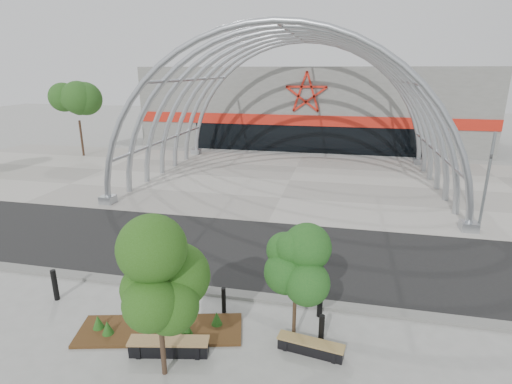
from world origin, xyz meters
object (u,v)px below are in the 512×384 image
street_tree_1 (296,268)px  street_tree_0 (156,271)px  bench_0 (169,347)px  bollard_2 (224,300)px  signal_pole (487,181)px  bench_1 (310,347)px

street_tree_1 → street_tree_0: bearing=-146.2°
bench_0 → bollard_2: bollard_2 is taller
street_tree_1 → bollard_2: bearing=159.9°
signal_pole → bench_1: bearing=-124.4°
signal_pole → street_tree_1: size_ratio=1.50×
bench_0 → street_tree_1: bearing=22.6°
bench_1 → bollard_2: bearing=154.9°
street_tree_0 → bollard_2: (0.74, 3.02, -2.59)m
street_tree_1 → bench_1: bearing=-42.8°
bench_0 → signal_pole: bearing=46.1°
bench_1 → bollard_2: size_ratio=2.16×
street_tree_0 → street_tree_1: size_ratio=1.28×
street_tree_1 → bollard_2: size_ratio=3.65×
signal_pole → bench_1: (-7.49, -10.94, -2.40)m
bench_1 → street_tree_0: bearing=-156.4°
signal_pole → bench_1: signal_pole is taller
bench_1 → bench_0: bearing=-167.1°
signal_pole → bench_0: bearing=-133.9°
street_tree_1 → signal_pole: bearing=52.4°
street_tree_1 → bollard_2: 3.23m
street_tree_1 → bench_0: size_ratio=1.42×
bollard_2 → bench_1: bearing=-25.1°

